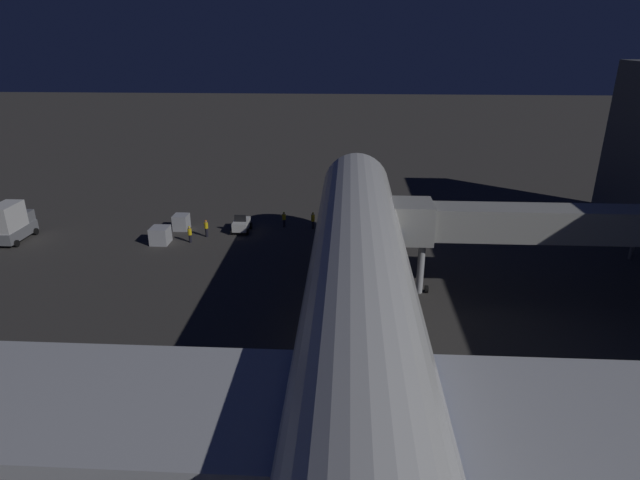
{
  "coord_description": "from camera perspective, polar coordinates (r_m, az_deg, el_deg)",
  "views": [
    {
      "loc": [
        0.8,
        29.58,
        19.31
      ],
      "look_at": [
        3.0,
        -10.48,
        3.5
      ],
      "focal_mm": 29.24,
      "sensor_mm": 36.0,
      "label": 1
    }
  ],
  "objects": [
    {
      "name": "jet_bridge",
      "position": [
        42.29,
        21.3,
        1.7
      ],
      "size": [
        23.44,
        3.4,
        7.57
      ],
      "color": "#9E9E99",
      "rests_on": "ground_plane"
    },
    {
      "name": "catering_truck",
      "position": [
        60.14,
        -30.65,
        1.67
      ],
      "size": [
        2.36,
        4.8,
        4.0
      ],
      "color": "slate",
      "rests_on": "ground_plane"
    },
    {
      "name": "baggage_container_spare",
      "position": [
        53.93,
        -17.08,
        0.49
      ],
      "size": [
        1.73,
        1.84,
        1.68
      ],
      "primitive_type": "cube",
      "color": "#B7BABF",
      "rests_on": "ground_plane"
    },
    {
      "name": "ground_crew_near_nose_gear",
      "position": [
        54.44,
        -12.35,
        1.34
      ],
      "size": [
        0.4,
        0.4,
        1.82
      ],
      "color": "black",
      "rests_on": "ground_plane"
    },
    {
      "name": "airliner_at_gate",
      "position": [
        23.06,
        4.69,
        -14.04
      ],
      "size": [
        51.96,
        65.11,
        18.88
      ],
      "color": "silver",
      "rests_on": "ground_plane"
    },
    {
      "name": "ground_plane",
      "position": [
        35.33,
        4.01,
        -11.68
      ],
      "size": [
        320.0,
        320.0,
        0.0
      ],
      "primitive_type": "plane",
      "color": "#383533"
    },
    {
      "name": "baggage_container_near_belt",
      "position": [
        57.27,
        -14.94,
        1.91
      ],
      "size": [
        1.51,
        1.63,
        1.61
      ],
      "primitive_type": "cube",
      "color": "#B7BABF",
      "rests_on": "ground_plane"
    },
    {
      "name": "ground_crew_under_port_wing",
      "position": [
        53.34,
        -14.07,
        0.7
      ],
      "size": [
        0.4,
        0.4,
        1.73
      ],
      "color": "black",
      "rests_on": "ground_plane"
    },
    {
      "name": "traffic_cone_nose_port",
      "position": [
        53.64,
        6.14,
        0.59
      ],
      "size": [
        0.36,
        0.36,
        0.55
      ],
      "primitive_type": "cone",
      "color": "orange",
      "rests_on": "ground_plane"
    },
    {
      "name": "baggage_tug_lead",
      "position": [
        55.31,
        -8.6,
        1.69
      ],
      "size": [
        1.86,
        2.67,
        1.95
      ],
      "color": "silver",
      "rests_on": "ground_plane"
    },
    {
      "name": "ground_crew_by_belt_loader",
      "position": [
        55.54,
        -0.78,
        2.26
      ],
      "size": [
        0.4,
        0.4,
        1.81
      ],
      "color": "black",
      "rests_on": "ground_plane"
    },
    {
      "name": "traffic_cone_nose_starboard",
      "position": [
        53.58,
        1.44,
        0.69
      ],
      "size": [
        0.36,
        0.36,
        0.55
      ],
      "primitive_type": "cone",
      "color": "orange",
      "rests_on": "ground_plane"
    },
    {
      "name": "ground_crew_marshaller_fwd",
      "position": [
        56.13,
        -3.96,
        2.35
      ],
      "size": [
        0.4,
        0.4,
        1.7
      ],
      "color": "black",
      "rests_on": "ground_plane"
    }
  ]
}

